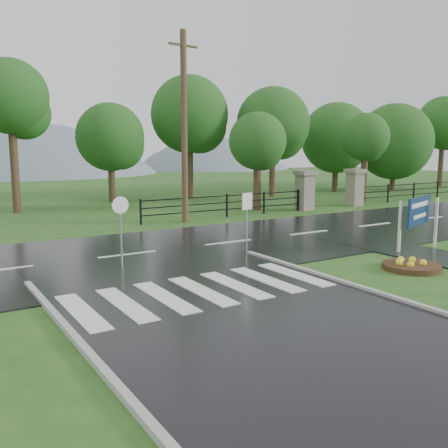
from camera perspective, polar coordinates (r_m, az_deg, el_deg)
ground at (r=8.85m, az=14.19°, el=-15.58°), size 120.00×120.00×0.00m
main_road at (r=16.98m, az=-10.98°, el=-3.59°), size 90.00×8.00×0.04m
walkway at (r=17.64m, az=24.02°, el=-3.74°), size 2.20×11.00×0.04m
crosswalk at (r=12.56m, az=-2.62°, el=-7.60°), size 6.50×2.80×0.02m
pillar_west at (r=28.74m, az=9.23°, el=3.91°), size 1.00×1.00×2.24m
pillar_east at (r=31.51m, az=14.72°, el=4.17°), size 1.00×1.00×2.24m
fence_west at (r=25.63m, az=0.33°, el=2.41°), size 9.58×0.08×1.20m
hills at (r=73.65m, az=-23.80°, el=-6.94°), size 102.00×48.00×48.00m
treeline at (r=30.51m, az=-18.79°, el=1.61°), size 83.20×5.20×10.00m
estate_billboard at (r=18.66m, az=21.40°, el=1.13°), size 2.09×0.75×1.89m
flower_bed at (r=15.84m, az=20.61°, el=-4.44°), size 1.68×1.68×0.34m
reg_sign_small at (r=16.73m, az=2.64°, el=1.53°), size 0.46×0.11×2.08m
reg_sign_round at (r=14.94m, az=-11.72°, el=0.08°), size 0.51×0.07×2.17m
utility_pole_east at (r=23.71m, az=-4.57°, el=10.98°), size 1.57×0.33×8.84m
entrance_tree_left at (r=28.39m, az=3.86°, el=9.36°), size 3.25×3.25×5.53m
entrance_tree_right at (r=34.21m, az=15.87°, el=9.46°), size 3.11×3.11×5.76m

